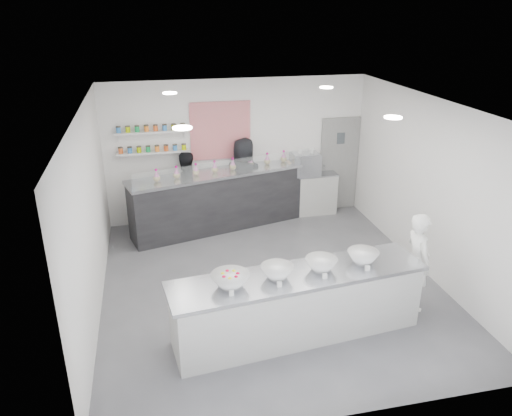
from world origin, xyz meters
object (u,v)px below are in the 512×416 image
Objects in this scene: prep_counter at (298,305)px; espresso_machine at (305,164)px; woman_prep at (417,262)px; espresso_ledge at (308,194)px; staff_right at (244,180)px; back_bar at (225,199)px; staff_left at (186,189)px.

espresso_machine is at bearing 64.84° from prep_counter.
prep_counter is 2.31× the size of woman_prep.
woman_prep reaches higher than prep_counter.
espresso_ledge is at bearing 63.57° from prep_counter.
espresso_ledge is at bearing -154.24° from staff_right.
staff_right is (0.46, 0.25, 0.30)m from back_bar.
prep_counter is 2.25× the size of staff_left.
staff_right is (0.05, 4.15, 0.42)m from prep_counter.
prep_counter is 4.45m from espresso_ledge.
staff_left is 1.24m from staff_right.
back_bar is 4.31m from woman_prep.
espresso_machine is 0.38× the size of staff_left.
espresso_machine is at bearing 171.14° from staff_left.
staff_left is at bearing -179.22° from espresso_machine.
back_bar is at bearing 53.03° from staff_right.
back_bar is 1.92m from espresso_machine.
espresso_machine is (1.41, 4.19, 0.67)m from prep_counter.
staff_left is at bearing 24.38° from staff_right.
prep_counter is 3.93m from back_bar.
back_bar is 2.17× the size of staff_right.
staff_left reaches higher than espresso_ledge.
staff_right is (-1.46, -0.04, 0.45)m from espresso_ledge.
prep_counter is at bearing -98.83° from back_bar.
staff_right is at bearing 13.83° from back_bar.
espresso_machine is (1.82, 0.29, 0.55)m from back_bar.
staff_right is at bearing -178.52° from espresso_machine.
espresso_ledge is 2.72m from staff_left.
espresso_ledge is 2.03× the size of espresso_machine.
staff_left is (-0.77, 0.25, 0.19)m from back_bar.
staff_left reaches higher than woman_prep.
espresso_ledge is 3.91m from woman_prep.
back_bar is 0.83m from staff_left.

